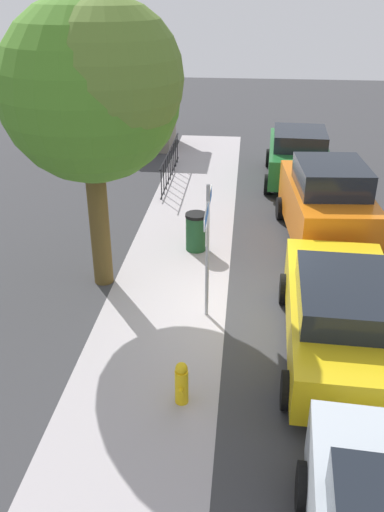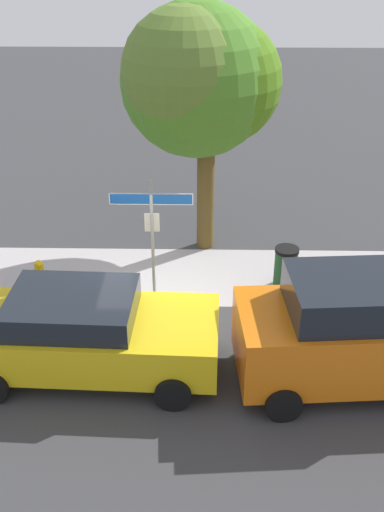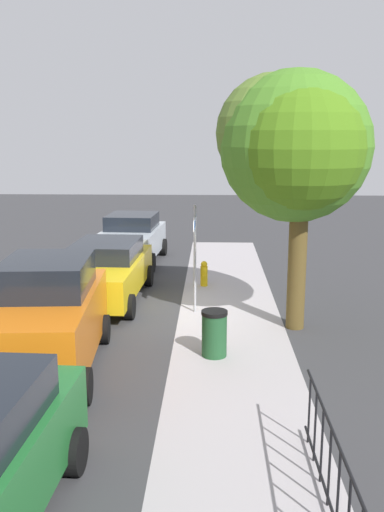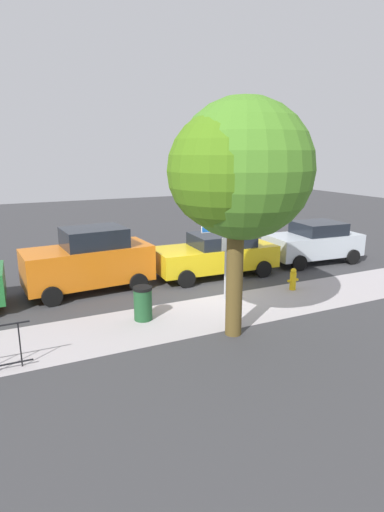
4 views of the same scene
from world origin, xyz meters
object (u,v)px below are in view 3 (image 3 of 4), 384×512
car_silver (131,238)px  car_yellow (106,270)px  street_sign (195,239)px  trash_bin (214,333)px  shade_tree (292,145)px  car_orange (47,317)px  fire_hydrant (204,274)px

car_silver → car_yellow: bearing=3.2°
street_sign → car_yellow: bearing=-112.1°
trash_bin → car_silver: bearing=-161.2°
shade_tree → car_silver: size_ratio=1.46×
shade_tree → car_yellow: shade_tree is taller
shade_tree → trash_bin: size_ratio=6.13×
car_silver → trash_bin: 9.29m
car_orange → trash_bin: car_orange is taller
shade_tree → car_yellow: size_ratio=1.26×
shade_tree → fire_hydrant: size_ratio=7.70×
fire_hydrant → trash_bin: 5.58m
fire_hydrant → trash_bin: (5.57, 0.30, 0.11)m
street_sign → car_orange: size_ratio=0.64×
car_silver → fire_hydrant: car_silver is taller
car_yellow → fire_hydrant: (-1.57, 2.72, -0.46)m
car_orange → trash_bin: 3.40m
street_sign → fire_hydrant: (-2.60, 0.20, -1.57)m
car_yellow → car_orange: 4.82m
car_silver → trash_bin: bearing=22.4°
trash_bin → shade_tree: bearing=139.0°
fire_hydrant → trash_bin: trash_bin is taller
car_silver → fire_hydrant: size_ratio=5.28×
car_orange → fire_hydrant: 7.06m
shade_tree → car_orange: shade_tree is taller
car_yellow → trash_bin: car_yellow is taller
trash_bin → street_sign: bearing=-170.5°
street_sign → car_silver: size_ratio=0.68×
street_sign → shade_tree: size_ratio=0.47×
car_silver → fire_hydrant: (3.22, 2.68, -0.50)m
street_sign → car_orange: bearing=-36.1°
shade_tree → car_orange: (2.80, -4.99, -3.24)m
car_silver → fire_hydrant: bearing=43.5°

